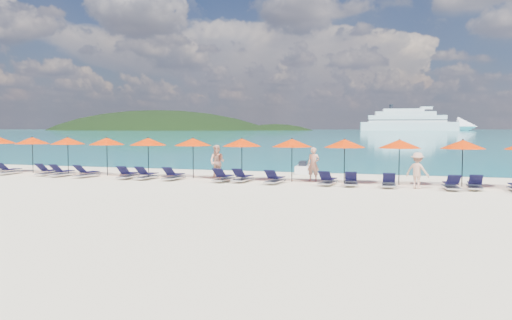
% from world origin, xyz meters
% --- Properties ---
extents(ground, '(1400.00, 1400.00, 0.00)m').
position_xyz_m(ground, '(0.00, 0.00, 0.00)').
color(ground, beige).
extents(sea, '(1600.00, 1300.00, 0.01)m').
position_xyz_m(sea, '(0.00, 660.00, 0.01)').
color(sea, '#1FA9B2').
rests_on(sea, ground).
extents(headland_main, '(374.00, 242.00, 126.50)m').
position_xyz_m(headland_main, '(-300.00, 540.00, -38.00)').
color(headland_main, black).
rests_on(headland_main, ground).
extents(headland_small, '(162.00, 126.00, 85.50)m').
position_xyz_m(headland_small, '(-150.00, 560.00, -35.00)').
color(headland_small, black).
rests_on(headland_small, ground).
extents(cruise_ship, '(122.28, 36.29, 33.62)m').
position_xyz_m(cruise_ship, '(14.11, 541.99, 8.75)').
color(cruise_ship, silver).
rests_on(cruise_ship, ground).
extents(jetski, '(0.98, 2.18, 0.75)m').
position_xyz_m(jetski, '(1.07, 9.28, 0.31)').
color(jetski, white).
rests_on(jetski, ground).
extents(beachgoer_a, '(0.65, 0.43, 1.78)m').
position_xyz_m(beachgoer_a, '(2.46, 5.25, 0.89)').
color(beachgoer_a, tan).
rests_on(beachgoer_a, ground).
extents(beachgoer_b, '(0.96, 0.63, 1.86)m').
position_xyz_m(beachgoer_b, '(-2.76, 4.70, 0.93)').
color(beachgoer_b, tan).
rests_on(beachgoer_b, ground).
extents(beachgoer_c, '(1.20, 0.90, 1.68)m').
position_xyz_m(beachgoer_c, '(7.66, 3.31, 0.84)').
color(beachgoer_c, tan).
rests_on(beachgoer_c, ground).
extents(umbrella_1, '(2.10, 2.10, 2.28)m').
position_xyz_m(umbrella_1, '(-15.08, 4.73, 2.02)').
color(umbrella_1, black).
rests_on(umbrella_1, ground).
extents(umbrella_2, '(2.10, 2.10, 2.28)m').
position_xyz_m(umbrella_2, '(-12.41, 4.65, 2.02)').
color(umbrella_2, black).
rests_on(umbrella_2, ground).
extents(umbrella_3, '(2.10, 2.10, 2.28)m').
position_xyz_m(umbrella_3, '(-9.64, 4.59, 2.02)').
color(umbrella_3, black).
rests_on(umbrella_3, ground).
extents(umbrella_4, '(2.10, 2.10, 2.28)m').
position_xyz_m(umbrella_4, '(-6.95, 4.63, 2.02)').
color(umbrella_4, black).
rests_on(umbrella_4, ground).
extents(umbrella_5, '(2.10, 2.10, 2.28)m').
position_xyz_m(umbrella_5, '(-4.20, 4.73, 2.02)').
color(umbrella_5, black).
rests_on(umbrella_5, ground).
extents(umbrella_6, '(2.10, 2.10, 2.28)m').
position_xyz_m(umbrella_6, '(-1.27, 4.52, 2.02)').
color(umbrella_6, black).
rests_on(umbrella_6, ground).
extents(umbrella_7, '(2.10, 2.10, 2.28)m').
position_xyz_m(umbrella_7, '(1.46, 4.58, 2.02)').
color(umbrella_7, black).
rests_on(umbrella_7, ground).
extents(umbrella_8, '(2.10, 2.10, 2.28)m').
position_xyz_m(umbrella_8, '(4.16, 4.62, 2.02)').
color(umbrella_8, black).
rests_on(umbrella_8, ground).
extents(umbrella_9, '(2.10, 2.10, 2.28)m').
position_xyz_m(umbrella_9, '(6.81, 4.67, 2.02)').
color(umbrella_9, black).
rests_on(umbrella_9, ground).
extents(umbrella_10, '(2.10, 2.10, 2.28)m').
position_xyz_m(umbrella_10, '(9.70, 4.81, 2.02)').
color(umbrella_10, black).
rests_on(umbrella_10, ground).
extents(lounger_2, '(0.65, 1.71, 0.66)m').
position_xyz_m(lounger_2, '(-15.72, 3.43, 0.24)').
color(lounger_2, silver).
rests_on(lounger_2, ground).
extents(lounger_3, '(0.62, 1.70, 0.66)m').
position_xyz_m(lounger_3, '(-12.95, 3.55, 0.24)').
color(lounger_3, silver).
rests_on(lounger_3, ground).
extents(lounger_4, '(0.63, 1.71, 0.66)m').
position_xyz_m(lounger_4, '(-11.81, 3.32, 0.24)').
color(lounger_4, silver).
rests_on(lounger_4, ground).
extents(lounger_5, '(0.77, 1.75, 0.66)m').
position_xyz_m(lounger_5, '(-10.12, 3.27, 0.24)').
color(lounger_5, silver).
rests_on(lounger_5, ground).
extents(lounger_6, '(0.76, 1.75, 0.66)m').
position_xyz_m(lounger_6, '(-7.45, 3.27, 0.24)').
color(lounger_6, silver).
rests_on(lounger_6, ground).
extents(lounger_7, '(0.66, 1.71, 0.66)m').
position_xyz_m(lounger_7, '(-6.30, 3.29, 0.24)').
color(lounger_7, silver).
rests_on(lounger_7, ground).
extents(lounger_8, '(0.65, 1.71, 0.66)m').
position_xyz_m(lounger_8, '(-4.74, 3.39, 0.24)').
color(lounger_8, silver).
rests_on(lounger_8, ground).
extents(lounger_9, '(0.72, 1.73, 0.66)m').
position_xyz_m(lounger_9, '(-1.88, 3.38, 0.24)').
color(lounger_9, silver).
rests_on(lounger_9, ground).
extents(lounger_10, '(0.74, 1.74, 0.66)m').
position_xyz_m(lounger_10, '(-0.90, 3.58, 0.24)').
color(lounger_10, silver).
rests_on(lounger_10, ground).
extents(lounger_11, '(0.77, 1.75, 0.66)m').
position_xyz_m(lounger_11, '(0.89, 3.30, 0.24)').
color(lounger_11, silver).
rests_on(lounger_11, ground).
extents(lounger_12, '(0.77, 1.75, 0.66)m').
position_xyz_m(lounger_12, '(3.52, 3.45, 0.24)').
color(lounger_12, silver).
rests_on(lounger_12, ground).
extents(lounger_13, '(0.79, 1.75, 0.66)m').
position_xyz_m(lounger_13, '(4.63, 3.49, 0.24)').
color(lounger_13, silver).
rests_on(lounger_13, ground).
extents(lounger_14, '(0.73, 1.74, 0.66)m').
position_xyz_m(lounger_14, '(6.39, 3.39, 0.24)').
color(lounger_14, silver).
rests_on(lounger_14, ground).
extents(lounger_15, '(0.78, 1.75, 0.66)m').
position_xyz_m(lounger_15, '(9.12, 3.25, 0.24)').
color(lounger_15, silver).
rests_on(lounger_15, ground).
extents(lounger_16, '(0.68, 1.72, 0.66)m').
position_xyz_m(lounger_16, '(10.13, 3.62, 0.24)').
color(lounger_16, silver).
rests_on(lounger_16, ground).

